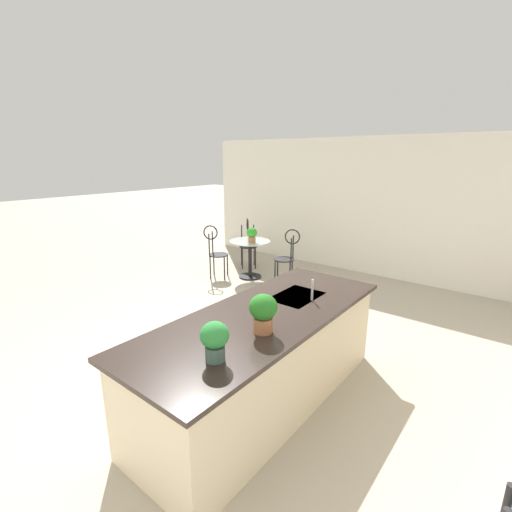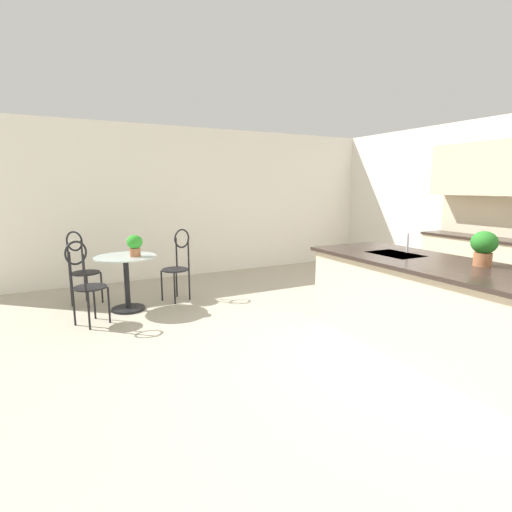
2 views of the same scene
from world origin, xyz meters
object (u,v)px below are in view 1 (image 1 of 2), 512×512
object	(u,v)px
chair_near_window	(248,241)
potted_plant_counter_near	(263,311)
chair_by_island	(287,254)
chair_toward_desk	(216,249)
potted_plant_counter_far	(215,339)
potted_plant_on_table	(252,234)
bistro_table	(250,255)

from	to	relation	value
chair_near_window	potted_plant_counter_near	world-z (taller)	potted_plant_counter_near
chair_near_window	chair_by_island	world-z (taller)	same
chair_toward_desk	potted_plant_counter_far	distance (m)	4.63
potted_plant_on_table	chair_by_island	bearing A→B (deg)	111.13
bistro_table	chair_near_window	xyz separation A→B (m)	(-0.56, -0.51, 0.13)
chair_near_window	potted_plant_counter_near	distance (m)	4.92
chair_near_window	chair_by_island	bearing A→B (deg)	72.93
chair_toward_desk	potted_plant_on_table	size ratio (longest dim) A/B	3.64
chair_near_window	chair_toward_desk	xyz separation A→B (m)	(0.96, -0.02, 0.00)
potted_plant_counter_far	chair_toward_desk	bearing A→B (deg)	-135.32
potted_plant_on_table	potted_plant_counter_near	size ratio (longest dim) A/B	0.88
chair_by_island	potted_plant_on_table	distance (m)	0.76
bistro_table	chair_toward_desk	xyz separation A→B (m)	(0.41, -0.53, 0.13)
potted_plant_on_table	potted_plant_counter_near	distance (m)	4.01
chair_by_island	chair_near_window	bearing A→B (deg)	-107.07
chair_near_window	potted_plant_on_table	world-z (taller)	chair_near_window
chair_by_island	chair_toward_desk	distance (m)	1.41
bistro_table	chair_by_island	world-z (taller)	chair_by_island
potted_plant_on_table	potted_plant_counter_near	bearing A→B (deg)	40.37
bistro_table	potted_plant_counter_far	xyz separation A→B (m)	(3.68, 2.70, 0.64)
chair_near_window	chair_by_island	xyz separation A→B (m)	(0.39, 1.26, 0.00)
potted_plant_counter_far	potted_plant_counter_near	bearing A→B (deg)	179.47
chair_near_window	bistro_table	bearing A→B (deg)	42.50
potted_plant_counter_far	chair_by_island	bearing A→B (deg)	-153.16
bistro_table	potted_plant_counter_far	world-z (taller)	potted_plant_counter_far
chair_near_window	chair_toward_desk	bearing A→B (deg)	-1.41
bistro_table	potted_plant_counter_near	bearing A→B (deg)	40.86
bistro_table	chair_near_window	size ratio (longest dim) A/B	0.77
bistro_table	potted_plant_on_table	distance (m)	0.48
chair_toward_desk	potted_plant_on_table	world-z (taller)	chair_toward_desk
bistro_table	chair_toward_desk	distance (m)	0.68
chair_toward_desk	chair_near_window	bearing A→B (deg)	178.59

